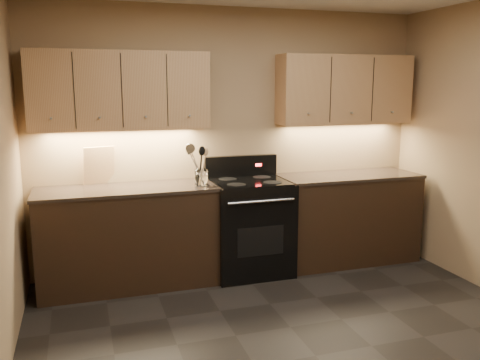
% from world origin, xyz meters
% --- Properties ---
extents(floor, '(4.00, 4.00, 0.00)m').
position_xyz_m(floor, '(0.00, 0.00, 0.00)').
color(floor, black).
rests_on(floor, ground).
extents(wall_back, '(4.00, 0.04, 2.60)m').
position_xyz_m(wall_back, '(0.00, 2.00, 1.30)').
color(wall_back, '#9A825A').
rests_on(wall_back, ground).
extents(counter_left, '(1.62, 0.62, 0.93)m').
position_xyz_m(counter_left, '(-1.10, 1.70, 0.47)').
color(counter_left, black).
rests_on(counter_left, ground).
extents(counter_right, '(1.46, 0.62, 0.93)m').
position_xyz_m(counter_right, '(1.18, 1.70, 0.47)').
color(counter_right, black).
rests_on(counter_right, ground).
extents(stove, '(0.76, 0.68, 1.14)m').
position_xyz_m(stove, '(0.08, 1.68, 0.48)').
color(stove, black).
rests_on(stove, ground).
extents(upper_cab_left, '(1.60, 0.30, 0.70)m').
position_xyz_m(upper_cab_left, '(-1.10, 1.85, 1.80)').
color(upper_cab_left, tan).
rests_on(upper_cab_left, wall_back).
extents(upper_cab_right, '(1.44, 0.30, 0.70)m').
position_xyz_m(upper_cab_right, '(1.18, 1.85, 1.80)').
color(upper_cab_right, tan).
rests_on(upper_cab_right, wall_back).
extents(outlet_plate, '(0.08, 0.01, 0.12)m').
position_xyz_m(outlet_plate, '(-1.30, 1.99, 1.12)').
color(outlet_plate, '#B2B5BA').
rests_on(outlet_plate, wall_back).
extents(utensil_crock, '(0.16, 0.16, 0.15)m').
position_xyz_m(utensil_crock, '(-0.42, 1.60, 1.00)').
color(utensil_crock, white).
rests_on(utensil_crock, counter_left).
extents(cutting_board, '(0.30, 0.16, 0.36)m').
position_xyz_m(cutting_board, '(-1.32, 1.96, 1.11)').
color(cutting_board, tan).
rests_on(cutting_board, counter_left).
extents(wooden_spoon, '(0.15, 0.14, 0.34)m').
position_xyz_m(wooden_spoon, '(-0.44, 1.59, 1.11)').
color(wooden_spoon, tan).
rests_on(wooden_spoon, utensil_crock).
extents(black_spoon, '(0.09, 0.10, 0.35)m').
position_xyz_m(black_spoon, '(-0.44, 1.62, 1.12)').
color(black_spoon, black).
rests_on(black_spoon, utensil_crock).
extents(steel_spatula, '(0.24, 0.12, 0.39)m').
position_xyz_m(steel_spatula, '(-0.40, 1.60, 1.14)').
color(steel_spatula, silver).
rests_on(steel_spatula, utensil_crock).
extents(steel_skimmer, '(0.22, 0.12, 0.39)m').
position_xyz_m(steel_skimmer, '(-0.40, 1.59, 1.14)').
color(steel_skimmer, silver).
rests_on(steel_skimmer, utensil_crock).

